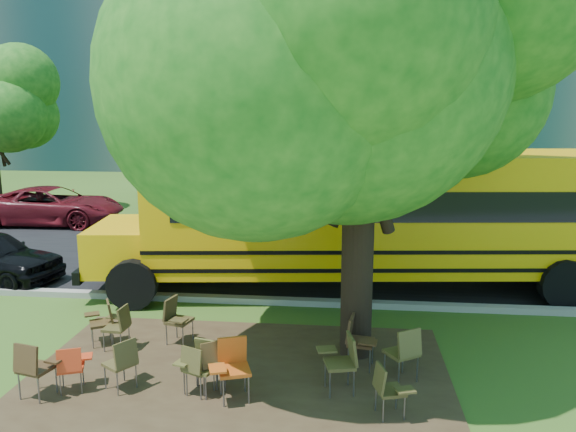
# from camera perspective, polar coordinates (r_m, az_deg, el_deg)

# --- Properties ---
(ground) EXTENTS (160.00, 160.00, 0.00)m
(ground) POSITION_cam_1_polar(r_m,az_deg,el_deg) (10.48, -9.98, -14.14)
(ground) COLOR #31541A
(ground) RESTS_ON ground
(dirt_patch) EXTENTS (7.00, 4.50, 0.03)m
(dirt_patch) POSITION_cam_1_polar(r_m,az_deg,el_deg) (9.82, -4.98, -15.72)
(dirt_patch) COLOR #382819
(dirt_patch) RESTS_ON ground
(asphalt_road) EXTENTS (80.00, 8.00, 0.04)m
(asphalt_road) POSITION_cam_1_polar(r_m,az_deg,el_deg) (16.91, -3.48, -4.08)
(asphalt_road) COLOR black
(asphalt_road) RESTS_ON ground
(kerb_near) EXTENTS (80.00, 0.25, 0.14)m
(kerb_near) POSITION_cam_1_polar(r_m,az_deg,el_deg) (13.14, -6.38, -8.39)
(kerb_near) COLOR gray
(kerb_near) RESTS_ON ground
(kerb_far) EXTENTS (80.00, 0.25, 0.14)m
(kerb_far) POSITION_cam_1_polar(r_m,az_deg,el_deg) (20.84, -1.63, -1.03)
(kerb_far) COLOR gray
(kerb_far) RESTS_ON ground
(building_main) EXTENTS (38.00, 16.00, 22.00)m
(building_main) POSITION_cam_1_polar(r_m,az_deg,el_deg) (46.82, -7.69, 19.03)
(building_main) COLOR slate
(building_main) RESTS_ON ground
(bg_tree_2) EXTENTS (4.80, 4.80, 6.62)m
(bg_tree_2) POSITION_cam_1_polar(r_m,az_deg,el_deg) (26.26, -11.27, 10.37)
(bg_tree_2) COLOR black
(bg_tree_2) RESTS_ON ground
(bg_tree_3) EXTENTS (5.60, 5.60, 7.84)m
(bg_tree_3) POSITION_cam_1_polar(r_m,az_deg,el_deg) (23.69, 19.32, 11.90)
(bg_tree_3) COLOR black
(bg_tree_3) RESTS_ON ground
(main_tree) EXTENTS (7.20, 7.20, 9.02)m
(main_tree) POSITION_cam_1_polar(r_m,az_deg,el_deg) (9.65, 7.59, 16.78)
(main_tree) COLOR black
(main_tree) RESTS_ON ground
(school_bus) EXTENTS (13.93, 4.49, 3.35)m
(school_bus) POSITION_cam_1_polar(r_m,az_deg,el_deg) (13.83, 11.54, 0.44)
(school_bus) COLOR #EBAA07
(school_bus) RESTS_ON ground
(chair_0) EXTENTS (0.54, 0.60, 0.78)m
(chair_0) POSITION_cam_1_polar(r_m,az_deg,el_deg) (9.65, -21.10, -13.87)
(chair_0) COLOR red
(chair_0) RESTS_ON ground
(chair_1) EXTENTS (0.71, 0.56, 0.95)m
(chair_1) POSITION_cam_1_polar(r_m,az_deg,el_deg) (9.61, -24.32, -13.58)
(chair_1) COLOR #402B17
(chair_1) RESTS_ON ground
(chair_2) EXTENTS (0.58, 0.74, 0.87)m
(chair_2) POSITION_cam_1_polar(r_m,az_deg,el_deg) (9.45, -16.42, -13.74)
(chair_2) COLOR #4E4321
(chair_2) RESTS_ON ground
(chair_3) EXTENTS (0.66, 0.52, 0.86)m
(chair_3) POSITION_cam_1_polar(r_m,az_deg,el_deg) (9.12, -8.78, -14.39)
(chair_3) COLOR brown
(chair_3) RESTS_ON ground
(chair_4) EXTENTS (0.68, 0.54, 0.83)m
(chair_4) POSITION_cam_1_polar(r_m,az_deg,el_deg) (9.05, -9.15, -14.73)
(chair_4) COLOR #49421F
(chair_4) RESTS_ON ground
(chair_5) EXTENTS (0.66, 0.74, 0.97)m
(chair_5) POSITION_cam_1_polar(r_m,az_deg,el_deg) (8.86, -5.74, -14.63)
(chair_5) COLOR #C35014
(chair_5) RESTS_ON ground
(chair_6) EXTENTS (0.68, 0.65, 0.95)m
(chair_6) POSITION_cam_1_polar(r_m,az_deg,el_deg) (9.06, 5.59, -14.08)
(chair_6) COLOR #4D4621
(chair_6) RESTS_ON ground
(chair_7) EXTENTS (0.60, 0.55, 0.81)m
(chair_7) POSITION_cam_1_polar(r_m,az_deg,el_deg) (8.50, 10.12, -16.67)
(chair_7) COLOR #463F1E
(chair_7) RESTS_ON ground
(chair_8) EXTENTS (0.50, 0.58, 0.85)m
(chair_8) POSITION_cam_1_polar(r_m,az_deg,el_deg) (10.93, -16.80, -10.36)
(chair_8) COLOR #463E1E
(chair_8) RESTS_ON ground
(chair_9) EXTENTS (0.69, 0.57, 0.85)m
(chair_9) POSITION_cam_1_polar(r_m,az_deg,el_deg) (11.27, -18.26, -9.82)
(chair_9) COLOR #422F17
(chair_9) RESTS_ON ground
(chair_10) EXTENTS (0.54, 0.69, 0.91)m
(chair_10) POSITION_cam_1_polar(r_m,az_deg,el_deg) (10.90, -11.32, -9.96)
(chair_10) COLOR #43381D
(chair_10) RESTS_ON ground
(chair_11) EXTENTS (0.59, 0.74, 0.89)m
(chair_11) POSITION_cam_1_polar(r_m,az_deg,el_deg) (9.14, -7.63, -14.20)
(chair_11) COLOR #513A1D
(chair_11) RESTS_ON ground
(chair_12) EXTENTS (0.55, 0.68, 0.93)m
(chair_12) POSITION_cam_1_polar(r_m,az_deg,el_deg) (9.83, 7.08, -12.13)
(chair_12) COLOR #4E321C
(chair_12) RESTS_ON ground
(chair_13) EXTENTS (0.64, 0.80, 0.96)m
(chair_13) POSITION_cam_1_polar(r_m,az_deg,el_deg) (9.50, 11.82, -13.03)
(chair_13) COLOR brown
(chair_13) RESTS_ON ground
(bg_car_red) EXTENTS (5.30, 2.56, 1.45)m
(bg_car_red) POSITION_cam_1_polar(r_m,az_deg,el_deg) (23.08, -22.80, 0.95)
(bg_car_red) COLOR #5A0F18
(bg_car_red) RESTS_ON ground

